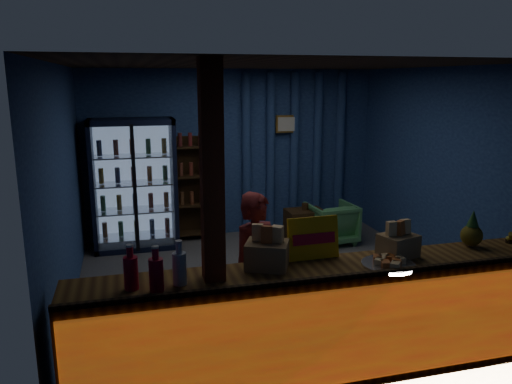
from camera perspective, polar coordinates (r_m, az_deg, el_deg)
The scene contains 17 objects.
ground at distance 6.19m, azimuth 1.92°, elevation -10.47°, with size 4.60×4.60×0.00m, color #515154.
room_walls at distance 5.76m, azimuth 2.04°, elevation 4.03°, with size 4.60×4.60×4.60m.
counter at distance 4.37m, azimuth 9.43°, elevation -14.15°, with size 4.40×0.57×0.99m.
support_post at distance 3.77m, azimuth -4.92°, elevation -4.91°, with size 0.16×0.16×2.60m, color #9A3116.
beverage_cooler at distance 7.51m, azimuth -13.75°, elevation 0.81°, with size 1.20×0.62×1.90m.
bottle_shelf at distance 7.74m, azimuth -7.43°, elevation 0.36°, with size 0.50×0.28×1.60m.
curtain_folds at distance 8.12m, azimuth 4.40°, elevation 4.63°, with size 1.74×0.14×2.50m.
framed_picture at distance 7.98m, azimuth 3.54°, elevation 7.76°, with size 0.36×0.04×0.28m.
shopkeeper at distance 4.62m, azimuth 0.18°, elevation -8.96°, with size 0.53×0.35×1.46m, color maroon.
green_chair at distance 7.68m, azimuth 8.60°, elevation -3.53°, with size 0.66×0.68×0.62m, color #4F9E5B.
side_table at distance 7.67m, azimuth 5.58°, elevation -3.86°, with size 0.57×0.42×0.61m.
yellow_sign at distance 4.26m, azimuth 6.56°, elevation -5.26°, with size 0.45×0.11×0.36m.
soda_bottles at distance 3.74m, azimuth -11.39°, elevation -8.76°, with size 0.45×0.18×0.34m.
snack_box_left at distance 4.05m, azimuth 1.27°, elevation -6.97°, with size 0.42×0.39×0.35m.
snack_box_centre at distance 4.47m, azimuth 15.94°, elevation -5.71°, with size 0.36×0.32×0.32m.
pastry_tray at distance 4.25m, azimuth 14.88°, elevation -7.87°, with size 0.44×0.44×0.07m.
pineapple at distance 4.93m, azimuth 23.44°, elevation -4.23°, with size 0.19×0.19×0.34m.
Camera 1 is at (-1.66, -5.44, 2.44)m, focal length 35.00 mm.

